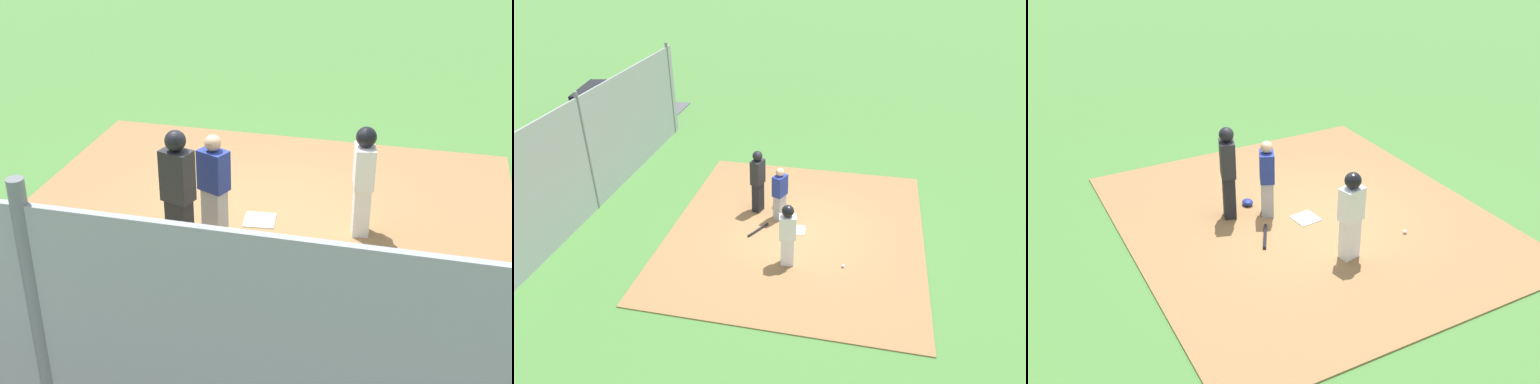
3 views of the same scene
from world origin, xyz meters
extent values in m
plane|color=#477A38|center=(0.00, 0.00, 0.00)|extent=(140.00, 140.00, 0.00)
cube|color=olive|center=(0.00, 0.00, 0.01)|extent=(7.20, 6.40, 0.03)
cube|color=white|center=(0.00, 0.00, 0.04)|extent=(0.48, 0.48, 0.02)
cube|color=#9E9EA3|center=(-0.50, -0.54, 0.38)|extent=(0.36, 0.32, 0.71)
cube|color=navy|center=(-0.50, -0.54, 1.02)|extent=(0.45, 0.39, 0.56)
sphere|color=tan|center=(-0.50, -0.54, 1.41)|extent=(0.22, 0.22, 0.22)
cube|color=black|center=(-0.76, -1.20, 0.45)|extent=(0.35, 0.30, 0.85)
cube|color=#232328|center=(-0.76, -1.20, 1.22)|extent=(0.44, 0.36, 0.67)
sphere|color=black|center=(-0.76, -1.20, 1.68)|extent=(0.27, 0.27, 0.27)
cube|color=silver|center=(1.43, 0.01, 0.39)|extent=(0.27, 0.34, 0.73)
cube|color=white|center=(1.43, 0.01, 1.04)|extent=(0.33, 0.42, 0.58)
sphere|color=tan|center=(1.43, 0.01, 1.44)|extent=(0.23, 0.23, 0.23)
sphere|color=black|center=(1.43, 0.01, 1.46)|extent=(0.28, 0.28, 0.28)
cylinder|color=black|center=(0.23, -0.96, 0.06)|extent=(0.70, 0.41, 0.06)
ellipsoid|color=navy|center=(-0.99, -0.73, 0.09)|extent=(0.24, 0.20, 0.12)
sphere|color=white|center=(1.29, 1.31, 0.07)|extent=(0.07, 0.07, 0.07)
camera|label=1|loc=(2.09, -8.67, 5.02)|focal=49.95mm
camera|label=2|loc=(10.38, 1.53, 7.01)|focal=33.98mm
camera|label=3|loc=(8.31, -4.94, 5.73)|focal=42.12mm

